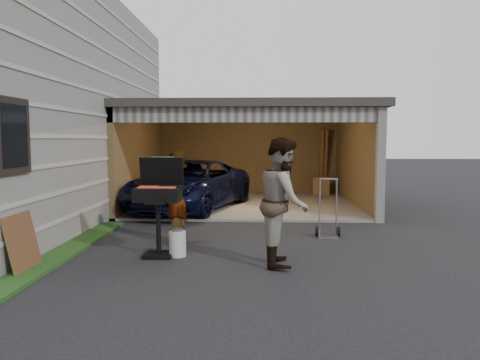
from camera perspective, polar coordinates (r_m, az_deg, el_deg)
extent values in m
plane|color=black|center=(7.73, -5.75, -9.66)|extent=(80.00, 80.00, 0.00)
cube|color=#193814|center=(7.45, -24.58, -10.41)|extent=(0.50, 8.00, 0.06)
cube|color=#605E59|center=(14.04, 0.94, -2.87)|extent=(6.50, 6.00, 0.06)
cube|color=#4D4124|center=(16.84, 1.15, 2.95)|extent=(6.50, 0.15, 2.70)
cube|color=#4D4124|center=(14.21, 13.86, 2.43)|extent=(0.15, 6.00, 2.70)
cube|color=#4D4124|center=(14.34, -11.85, 2.49)|extent=(0.15, 6.00, 2.70)
cube|color=#2D2B28|center=(13.93, 0.95, 8.49)|extent=(6.80, 6.30, 0.20)
cube|color=#474744|center=(11.00, 0.63, 7.96)|extent=(6.50, 0.16, 0.36)
cube|color=beige|center=(12.23, 0.79, 8.13)|extent=(6.00, 2.40, 0.06)
cube|color=#474744|center=(11.34, 16.76, 1.74)|extent=(0.20, 0.18, 2.70)
cube|color=brown|center=(16.43, -7.82, -0.78)|extent=(0.60, 0.50, 0.50)
cube|color=brown|center=(16.39, -7.84, 0.87)|extent=(0.50, 0.45, 0.45)
cube|color=brown|center=(16.23, 9.78, -0.70)|extent=(0.55, 0.50, 0.60)
cube|color=#502B1B|center=(16.78, 10.16, 2.35)|extent=(0.24, 0.43, 2.20)
imported|color=black|center=(12.80, -6.12, -0.83)|extent=(3.38, 5.16, 1.32)
imported|color=#99ADC0|center=(8.89, -7.86, -2.07)|extent=(0.50, 0.69, 1.73)
imported|color=#3E2518|center=(7.28, 5.30, -2.62)|extent=(0.76, 0.97, 1.98)
cube|color=black|center=(8.01, -9.86, -8.97)|extent=(0.47, 0.47, 0.06)
cylinder|color=black|center=(7.91, -9.91, -5.61)|extent=(0.08, 0.08, 0.94)
cube|color=black|center=(7.83, -9.97, -1.74)|extent=(0.74, 0.52, 0.22)
cube|color=#59595B|center=(7.82, -9.98, -1.04)|extent=(0.67, 0.45, 0.02)
cube|color=black|center=(8.12, -9.53, 0.97)|extent=(0.74, 0.13, 0.52)
cylinder|color=silver|center=(7.93, -7.62, -7.73)|extent=(0.34, 0.34, 0.42)
cube|color=#502B1B|center=(7.61, -25.00, -6.99)|extent=(0.22, 0.79, 0.87)
cube|color=gray|center=(9.51, 10.68, -6.80)|extent=(0.40, 0.27, 0.04)
cylinder|color=black|center=(9.61, 9.31, -6.19)|extent=(0.06, 0.20, 0.20)
cylinder|color=black|center=(9.64, 11.94, -6.19)|extent=(0.06, 0.20, 0.20)
cylinder|color=gray|center=(9.53, 9.69, -3.19)|extent=(0.03, 0.03, 1.16)
cylinder|color=gray|center=(9.55, 11.67, -3.20)|extent=(0.03, 0.03, 1.16)
cylinder|color=gray|center=(9.48, 10.73, 0.10)|extent=(0.33, 0.06, 0.03)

